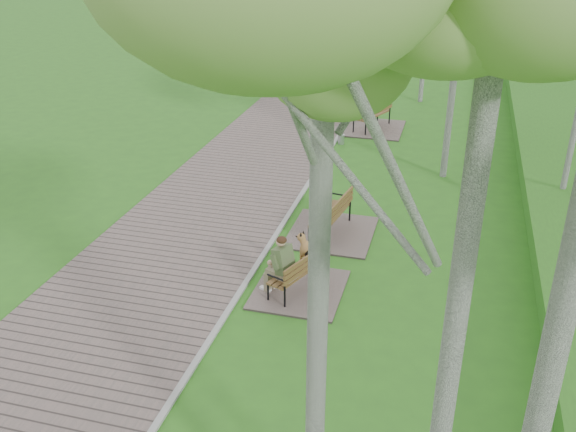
% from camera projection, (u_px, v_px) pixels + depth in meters
% --- Properties ---
extents(walkway, '(3.50, 67.00, 0.04)m').
position_uv_depth(walkway, '(330.00, 77.00, 25.77)').
color(walkway, '#695B55').
rests_on(walkway, ground).
extents(kerb, '(0.10, 67.00, 0.05)m').
position_uv_depth(kerb, '(374.00, 80.00, 25.35)').
color(kerb, '#999993').
rests_on(kerb, ground).
extents(bench_main, '(1.54, 1.71, 1.34)m').
position_uv_depth(bench_main, '(294.00, 273.00, 11.26)').
color(bench_main, '#695B55').
rests_on(bench_main, ground).
extents(bench_second, '(1.71, 1.90, 1.05)m').
position_uv_depth(bench_second, '(330.00, 225.00, 13.36)').
color(bench_second, '#695B55').
rests_on(bench_second, ground).
extents(bench_third, '(1.82, 2.03, 1.12)m').
position_uv_depth(bench_third, '(372.00, 122.00, 19.72)').
color(bench_third, '#695B55').
rests_on(bench_third, ground).
extents(lamp_post_second, '(0.19, 0.19, 4.87)m').
position_uv_depth(lamp_post_second, '(344.00, 65.00, 17.57)').
color(lamp_post_second, '#9FA2A7').
rests_on(lamp_post_second, ground).
extents(lamp_post_third, '(0.21, 0.21, 5.54)m').
position_uv_depth(lamp_post_third, '(401.00, 0.00, 27.81)').
color(lamp_post_third, '#9FA2A7').
rests_on(lamp_post_third, ground).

